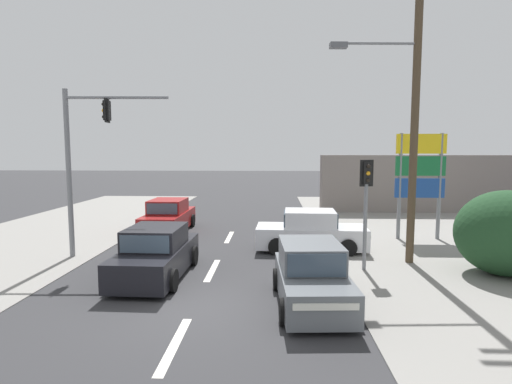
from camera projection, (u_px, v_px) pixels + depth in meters
name	position (u px, v px, depth m)	size (l,w,h in m)	color
ground_plane	(194.00, 306.00, 9.91)	(140.00, 140.00, 0.00)	#303033
lane_dash_near	(175.00, 344.00, 7.92)	(0.20, 2.40, 0.01)	silver
lane_dash_mid	(213.00, 270.00, 12.89)	(0.20, 2.40, 0.01)	silver
lane_dash_far	(229.00, 237.00, 17.86)	(0.20, 2.40, 0.01)	silver
utility_pole_midground_right	(412.00, 102.00, 13.18)	(3.78, 0.45, 10.17)	#4C3D2B
traffic_signal_mast	(83.00, 151.00, 14.12)	(3.69, 0.44, 6.00)	slate
pedestal_signal_right_kerb	(366.00, 196.00, 12.61)	(0.44, 0.31, 3.56)	slate
shopping_plaza_sign	(420.00, 171.00, 17.16)	(2.10, 0.16, 4.60)	slate
shopfront_wall_far	(416.00, 184.00, 25.17)	(12.00, 1.00, 3.60)	gray
sedan_receding_far	(311.00, 232.00, 15.44)	(4.30, 2.02, 1.56)	silver
sedan_kerbside_parked	(168.00, 217.00, 19.01)	(1.94, 4.27, 1.56)	maroon
sedan_crossing_left	(156.00, 254.00, 12.14)	(1.96, 4.28, 1.56)	black
hatchback_oncoming_mid	(311.00, 277.00, 9.97)	(1.94, 3.72, 1.53)	slate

